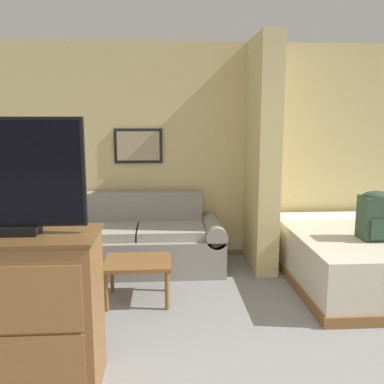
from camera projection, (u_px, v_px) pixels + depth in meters
wall_back at (213, 153)px, 5.29m from camera, size 6.69×0.16×2.60m
wall_partition_pillar at (262, 155)px, 4.85m from camera, size 0.24×0.83×2.60m
couch at (138, 242)px, 4.92m from camera, size 1.96×0.84×0.85m
coffee_table at (138, 266)px, 4.02m from camera, size 0.62×0.51×0.40m
side_table at (33, 232)px, 4.75m from camera, size 0.42×0.42×0.57m
table_lamp at (31, 201)px, 4.68m from camera, size 0.29×0.29×0.38m
tv_dresser at (25, 313)px, 2.69m from camera, size 0.94×0.51×1.02m
tv at (15, 177)px, 2.54m from camera, size 0.82×0.16×0.71m
bed at (375, 256)px, 4.51m from camera, size 1.82×1.96×0.55m
backpack at (376, 214)px, 4.12m from camera, size 0.29×0.26×0.47m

